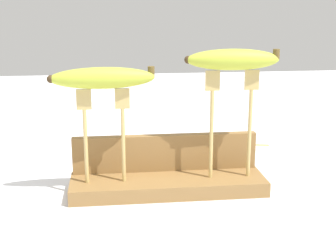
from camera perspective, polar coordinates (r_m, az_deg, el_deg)
name	(u,v)px	position (r m, az deg, el deg)	size (l,w,h in m)	color
ground_plane	(168,191)	(0.93, 0.00, -7.58)	(3.00, 3.00, 0.00)	silver
wooden_board	(168,185)	(0.93, 0.00, -6.81)	(0.36, 0.11, 0.03)	olive
board_backstop	(165,153)	(0.95, -0.32, -3.10)	(0.35, 0.02, 0.07)	olive
fork_stand_left	(104,127)	(0.88, -7.43, -0.11)	(0.09, 0.01, 0.17)	tan
fork_stand_right	(231,115)	(0.90, 7.34, 1.30)	(0.10, 0.01, 0.20)	tan
banana_raised_left	(102,78)	(0.86, -7.63, 5.54)	(0.19, 0.04, 0.04)	#B2C138
banana_raised_right	(233,60)	(0.88, 7.55, 7.66)	(0.17, 0.05, 0.04)	#B2C138
fork_fallen_near	(222,143)	(1.23, 6.27, -1.97)	(0.18, 0.06, 0.01)	tan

